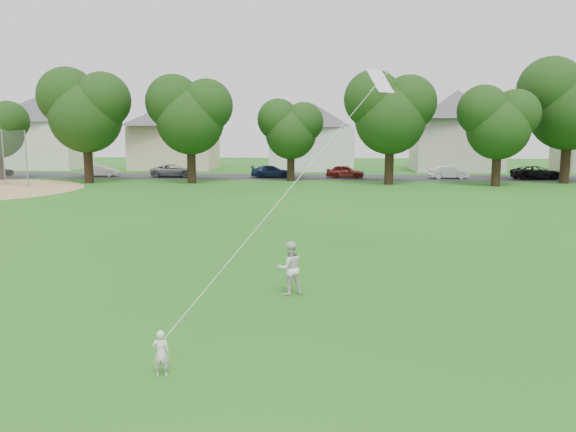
{
  "coord_description": "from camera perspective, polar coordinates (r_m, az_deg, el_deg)",
  "views": [
    {
      "loc": [
        2.09,
        -12.36,
        4.51
      ],
      "look_at": [
        1.0,
        2.0,
        2.3
      ],
      "focal_mm": 35.0,
      "sensor_mm": 36.0,
      "label": 1
    }
  ],
  "objects": [
    {
      "name": "toddler",
      "position": [
        10.89,
        -12.78,
        -13.44
      ],
      "size": [
        0.34,
        0.25,
        0.89
      ],
      "primitive_type": "imported",
      "rotation": [
        0.0,
        0.0,
        3.25
      ],
      "color": "silver",
      "rests_on": "ground"
    },
    {
      "name": "street",
      "position": [
        54.59,
        2.13,
        3.98
      ],
      "size": [
        90.0,
        7.0,
        0.01
      ],
      "primitive_type": "cube",
      "color": "#2D2D30",
      "rests_on": "ground"
    },
    {
      "name": "house_row",
      "position": [
        64.42,
        1.93,
        9.2
      ],
      "size": [
        77.6,
        14.01,
        10.48
      ],
      "color": "white",
      "rests_on": "ground"
    },
    {
      "name": "kite",
      "position": [
        14.59,
        1.47,
        4.34
      ],
      "size": [
        2.94,
        5.49,
        12.21
      ],
      "color": "white",
      "rests_on": "ground"
    },
    {
      "name": "parked_cars",
      "position": [
        53.51,
        4.85,
        4.5
      ],
      "size": [
        64.87,
        2.49,
        1.24
      ],
      "color": "black",
      "rests_on": "ground"
    },
    {
      "name": "ground",
      "position": [
        13.33,
        -5.03,
        -11.1
      ],
      "size": [
        160.0,
        160.0,
        0.0
      ],
      "primitive_type": "plane",
      "color": "#185914",
      "rests_on": "ground"
    },
    {
      "name": "older_boy",
      "position": [
        15.52,
        0.2,
        -5.32
      ],
      "size": [
        0.88,
        0.79,
        1.49
      ],
      "primitive_type": "imported",
      "rotation": [
        0.0,
        0.0,
        3.52
      ],
      "color": "silver",
      "rests_on": "ground"
    },
    {
      "name": "tree_row",
      "position": [
        48.34,
        6.3,
        10.6
      ],
      "size": [
        82.32,
        9.12,
        10.88
      ],
      "color": "black",
      "rests_on": "ground"
    }
  ]
}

